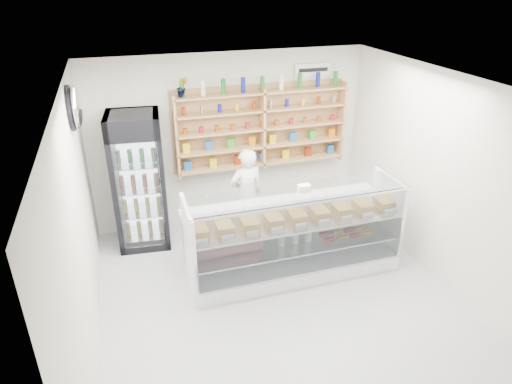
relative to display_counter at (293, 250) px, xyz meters
name	(u,v)px	position (x,y,z in m)	size (l,w,h in m)	color
room	(284,207)	(-0.39, -0.61, 1.05)	(5.00, 5.00, 5.00)	#B6B6BB
display_counter	(293,250)	(0.00, 0.00, 0.00)	(2.94, 0.88, 1.28)	white
shop_worker	(246,194)	(-0.35, 1.11, 0.40)	(0.55, 0.36, 1.50)	white
drinks_cooler	(139,181)	(-1.92, 1.44, 0.70)	(0.82, 0.80, 2.09)	black
wall_shelving	(262,128)	(0.11, 1.73, 1.24)	(2.84, 0.28, 1.33)	#B47C55
potted_plant	(182,87)	(-1.14, 1.73, 1.99)	(0.16, 0.13, 0.30)	#1E6626
security_mirror	(75,108)	(-2.56, 0.59, 2.10)	(0.15, 0.50, 0.50)	silver
wall_sign	(313,70)	(1.01, 1.86, 2.10)	(0.62, 0.03, 0.20)	white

